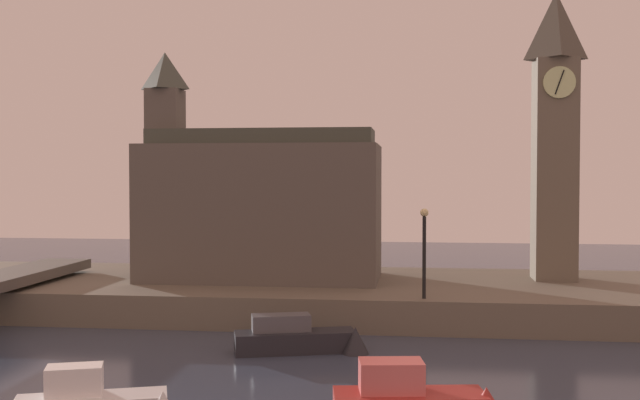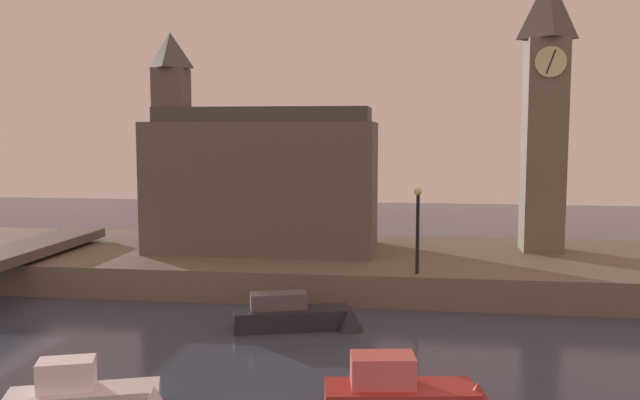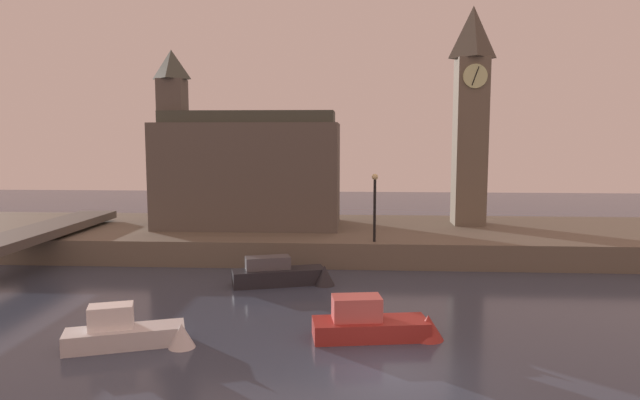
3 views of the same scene
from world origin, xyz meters
name	(u,v)px [view 3 (image 3 of 3)]	position (x,y,z in m)	size (l,w,h in m)	color
ground_plane	(394,373)	(0.00, 0.00, 0.00)	(120.00, 120.00, 0.00)	#384256
far_embankment	(373,238)	(0.00, 20.00, 0.75)	(70.00, 12.00, 1.50)	#6B6051
clock_tower	(471,113)	(6.57, 21.81, 9.13)	(2.29, 2.33, 14.72)	#6B6051
parliament_hall	(245,169)	(-8.73, 20.37, 5.35)	(12.18, 5.91, 11.82)	#5B544C
streetlamp	(375,199)	(-0.12, 14.83, 3.95)	(0.36, 0.36, 3.93)	black
boat_barge_dark	(286,274)	(-4.73, 10.57, 0.54)	(5.52, 2.61, 1.59)	#232328
boat_dinghy_red	(381,325)	(-0.25, 3.14, 0.53)	(5.17, 2.14, 1.75)	maroon
boat_ferry_white	(135,333)	(-9.16, 1.75, 0.49)	(4.96, 2.55, 1.66)	silver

